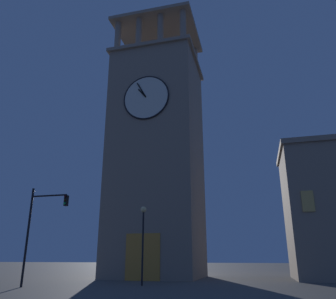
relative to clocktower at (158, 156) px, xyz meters
The scene contains 4 objects.
ground_plane 12.97m from the clocktower, 44.84° to the left, with size 200.00×200.00×0.00m, color #56544F.
clocktower is the anchor object (origin of this frame).
traffic_signal_near 15.75m from the clocktower, 68.03° to the left, with size 3.03×0.41×6.81m.
street_lamp 12.70m from the clocktower, 100.30° to the left, with size 0.44×0.44×5.65m.
Camera 1 is at (-12.36, 31.08, 1.93)m, focal length 35.42 mm.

